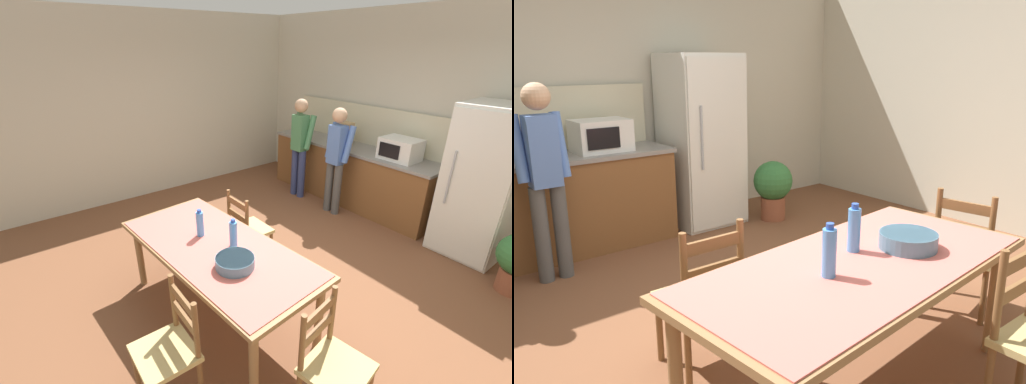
% 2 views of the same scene
% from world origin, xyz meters
% --- Properties ---
extents(ground_plane, '(8.32, 8.32, 0.00)m').
position_xyz_m(ground_plane, '(0.00, 0.00, 0.00)').
color(ground_plane, brown).
extents(wall_back, '(6.52, 0.12, 2.90)m').
position_xyz_m(wall_back, '(0.00, 2.66, 1.45)').
color(wall_back, beige).
rests_on(wall_back, ground).
extents(wall_right, '(0.12, 5.20, 2.90)m').
position_xyz_m(wall_right, '(3.26, 0.00, 1.45)').
color(wall_right, beige).
rests_on(wall_right, ground).
extents(kitchen_counter, '(2.88, 0.66, 0.92)m').
position_xyz_m(kitchen_counter, '(-0.95, 2.23, 0.46)').
color(kitchen_counter, brown).
rests_on(kitchen_counter, ground).
extents(refrigerator, '(0.73, 0.73, 1.83)m').
position_xyz_m(refrigerator, '(0.96, 2.19, 0.91)').
color(refrigerator, silver).
rests_on(refrigerator, ground).
extents(microwave, '(0.50, 0.39, 0.30)m').
position_xyz_m(microwave, '(-0.13, 2.21, 1.07)').
color(microwave, white).
rests_on(microwave, kitchen_counter).
extents(dining_table, '(2.08, 1.08, 0.75)m').
position_xyz_m(dining_table, '(0.00, -0.85, 0.68)').
color(dining_table, olive).
rests_on(dining_table, ground).
extents(bottle_near_centre, '(0.07, 0.07, 0.27)m').
position_xyz_m(bottle_near_centre, '(-0.25, -0.87, 0.88)').
color(bottle_near_centre, '#4C8ED6').
rests_on(bottle_near_centre, dining_table).
extents(bottle_off_centre, '(0.07, 0.07, 0.27)m').
position_xyz_m(bottle_off_centre, '(0.09, -0.73, 0.88)').
color(bottle_off_centre, '#4C8ED6').
rests_on(bottle_off_centre, dining_table).
extents(serving_bowl, '(0.32, 0.32, 0.09)m').
position_xyz_m(serving_bowl, '(0.36, -0.89, 0.81)').
color(serving_bowl, slate).
rests_on(serving_bowl, dining_table).
extents(chair_side_far_left, '(0.43, 0.41, 0.91)m').
position_xyz_m(chair_side_far_left, '(-0.51, -0.14, 0.44)').
color(chair_side_far_left, brown).
rests_on(chair_side_far_left, ground).
extents(chair_head_end, '(0.47, 0.48, 0.91)m').
position_xyz_m(chair_head_end, '(1.30, -0.75, 0.44)').
color(chair_head_end, brown).
rests_on(chair_head_end, ground).
extents(person_at_counter, '(0.40, 0.28, 1.60)m').
position_xyz_m(person_at_counter, '(-0.81, 1.69, 0.90)').
color(person_at_counter, '#4C4C4C').
rests_on(person_at_counter, ground).
extents(potted_plant, '(0.44, 0.44, 0.67)m').
position_xyz_m(potted_plant, '(1.60, 1.76, 0.39)').
color(potted_plant, brown).
rests_on(potted_plant, ground).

